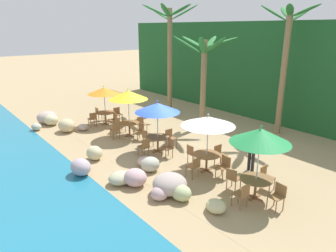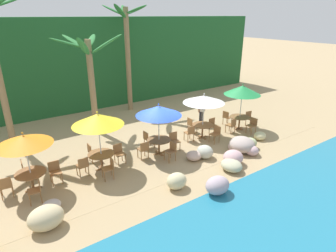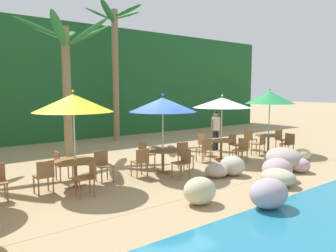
# 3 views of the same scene
# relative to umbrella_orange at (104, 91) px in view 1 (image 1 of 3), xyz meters

# --- Properties ---
(ground_plane) EXTENTS (120.00, 120.00, 0.00)m
(ground_plane) POSITION_rel_umbrella_orange_xyz_m (5.87, 0.13, -2.05)
(ground_plane) COLOR tan
(terrace_deck) EXTENTS (18.00, 5.20, 0.01)m
(terrace_deck) POSITION_rel_umbrella_orange_xyz_m (5.87, 0.13, -2.05)
(terrace_deck) COLOR tan
(terrace_deck) RESTS_ON ground
(foliage_backdrop) EXTENTS (28.00, 2.40, 6.00)m
(foliage_backdrop) POSITION_rel_umbrella_orange_xyz_m (5.87, 9.13, 0.95)
(foliage_backdrop) COLOR #1E5628
(foliage_backdrop) RESTS_ON ground
(rock_seawall) EXTENTS (14.00, 3.21, 0.76)m
(rock_seawall) POSITION_rel_umbrella_orange_xyz_m (4.19, -2.59, -1.74)
(rock_seawall) COLOR #B09E96
(rock_seawall) RESTS_ON ground
(umbrella_orange) EXTENTS (1.94, 1.94, 2.36)m
(umbrella_orange) POSITION_rel_umbrella_orange_xyz_m (0.00, 0.00, 0.00)
(umbrella_orange) COLOR silver
(umbrella_orange) RESTS_ON ground
(dining_table_orange) EXTENTS (1.10, 1.10, 0.74)m
(dining_table_orange) POSITION_rel_umbrella_orange_xyz_m (0.00, 0.00, -1.44)
(dining_table_orange) COLOR brown
(dining_table_orange) RESTS_ON ground
(chair_orange_seaward) EXTENTS (0.43, 0.44, 0.87)m
(chair_orange_seaward) POSITION_rel_umbrella_orange_xyz_m (0.85, 0.07, -1.54)
(chair_orange_seaward) COLOR olive
(chair_orange_seaward) RESTS_ON ground
(chair_orange_inland) EXTENTS (0.45, 0.44, 0.87)m
(chair_orange_inland) POSITION_rel_umbrella_orange_xyz_m (-0.05, 0.85, -1.54)
(chair_orange_inland) COLOR olive
(chair_orange_inland) RESTS_ON ground
(chair_orange_left) EXTENTS (0.45, 0.46, 0.87)m
(chair_orange_left) POSITION_rel_umbrella_orange_xyz_m (-0.85, -0.03, -1.54)
(chair_orange_left) COLOR olive
(chair_orange_left) RESTS_ON ground
(chair_orange_right) EXTENTS (0.46, 0.46, 0.87)m
(chair_orange_right) POSITION_rel_umbrella_orange_xyz_m (0.01, -0.85, -1.54)
(chair_orange_right) COLOR olive
(chair_orange_right) RESTS_ON ground
(umbrella_yellow) EXTENTS (2.07, 2.07, 2.60)m
(umbrella_yellow) POSITION_rel_umbrella_orange_xyz_m (2.73, -0.01, 0.20)
(umbrella_yellow) COLOR silver
(umbrella_yellow) RESTS_ON ground
(dining_table_yellow) EXTENTS (1.10, 1.10, 0.74)m
(dining_table_yellow) POSITION_rel_umbrella_orange_xyz_m (2.73, -0.01, -1.44)
(dining_table_yellow) COLOR brown
(dining_table_yellow) RESTS_ON ground
(chair_yellow_seaward) EXTENTS (0.43, 0.44, 0.87)m
(chair_yellow_seaward) POSITION_rel_umbrella_orange_xyz_m (3.57, 0.10, -1.54)
(chair_yellow_seaward) COLOR olive
(chair_yellow_seaward) RESTS_ON ground
(chair_yellow_inland) EXTENTS (0.43, 0.42, 0.87)m
(chair_yellow_inland) POSITION_rel_umbrella_orange_xyz_m (2.63, 0.84, -1.54)
(chair_yellow_inland) COLOR olive
(chair_yellow_inland) RESTS_ON ground
(chair_yellow_left) EXTENTS (0.44, 0.45, 0.87)m
(chair_yellow_left) POSITION_rel_umbrella_orange_xyz_m (1.88, -0.14, -1.54)
(chair_yellow_left) COLOR olive
(chair_yellow_left) RESTS_ON ground
(chair_yellow_right) EXTENTS (0.47, 0.47, 0.87)m
(chair_yellow_right) POSITION_rel_umbrella_orange_xyz_m (2.72, -0.87, -1.54)
(chair_yellow_right) COLOR olive
(chair_yellow_right) RESTS_ON ground
(umbrella_blue) EXTENTS (2.08, 2.08, 2.48)m
(umbrella_blue) POSITION_rel_umbrella_orange_xyz_m (5.49, -0.17, 0.09)
(umbrella_blue) COLOR silver
(umbrella_blue) RESTS_ON ground
(dining_table_blue) EXTENTS (1.10, 1.10, 0.74)m
(dining_table_blue) POSITION_rel_umbrella_orange_xyz_m (5.49, -0.17, -1.44)
(dining_table_blue) COLOR brown
(dining_table_blue) RESTS_ON ground
(chair_blue_seaward) EXTENTS (0.47, 0.48, 0.87)m
(chair_blue_seaward) POSITION_rel_umbrella_orange_xyz_m (6.35, -0.19, -1.54)
(chair_blue_seaward) COLOR olive
(chair_blue_seaward) RESTS_ON ground
(chair_blue_inland) EXTENTS (0.44, 0.43, 0.87)m
(chair_blue_inland) POSITION_rel_umbrella_orange_xyz_m (5.38, 0.67, -1.54)
(chair_blue_inland) COLOR olive
(chair_blue_inland) RESTS_ON ground
(chair_blue_left) EXTENTS (0.44, 0.44, 0.87)m
(chair_blue_left) POSITION_rel_umbrella_orange_xyz_m (4.64, -0.23, -1.54)
(chair_blue_left) COLOR olive
(chair_blue_left) RESTS_ON ground
(chair_blue_right) EXTENTS (0.44, 0.43, 0.87)m
(chair_blue_right) POSITION_rel_umbrella_orange_xyz_m (5.61, -1.02, -1.54)
(chair_blue_right) COLOR olive
(chair_blue_right) RESTS_ON ground
(umbrella_white) EXTENTS (2.14, 2.14, 2.44)m
(umbrella_white) POSITION_rel_umbrella_orange_xyz_m (8.41, 0.11, 0.08)
(umbrella_white) COLOR silver
(umbrella_white) RESTS_ON ground
(dining_table_white) EXTENTS (1.10, 1.10, 0.74)m
(dining_table_white) POSITION_rel_umbrella_orange_xyz_m (8.41, 0.11, -1.44)
(dining_table_white) COLOR brown
(dining_table_white) RESTS_ON ground
(chair_white_seaward) EXTENTS (0.42, 0.43, 0.87)m
(chair_white_seaward) POSITION_rel_umbrella_orange_xyz_m (9.26, 0.21, -1.54)
(chair_white_seaward) COLOR olive
(chair_white_seaward) RESTS_ON ground
(chair_white_inland) EXTENTS (0.44, 0.43, 0.87)m
(chair_white_inland) POSITION_rel_umbrella_orange_xyz_m (8.34, 0.97, -1.54)
(chair_white_inland) COLOR olive
(chair_white_inland) RESTS_ON ground
(chair_white_left) EXTENTS (0.46, 0.46, 0.87)m
(chair_white_left) POSITION_rel_umbrella_orange_xyz_m (7.56, 0.10, -1.54)
(chair_white_left) COLOR olive
(chair_white_left) RESTS_ON ground
(chair_white_right) EXTENTS (0.46, 0.45, 0.87)m
(chair_white_right) POSITION_rel_umbrella_orange_xyz_m (8.58, -0.72, -1.54)
(chair_white_right) COLOR olive
(chair_white_right) RESTS_ON ground
(umbrella_green) EXTENTS (2.00, 2.00, 2.64)m
(umbrella_green) POSITION_rel_umbrella_orange_xyz_m (10.98, -0.12, 0.23)
(umbrella_green) COLOR silver
(umbrella_green) RESTS_ON ground
(dining_table_green) EXTENTS (1.10, 1.10, 0.74)m
(dining_table_green) POSITION_rel_umbrella_orange_xyz_m (10.98, -0.12, -1.44)
(dining_table_green) COLOR brown
(dining_table_green) RESTS_ON ground
(chair_green_seaward) EXTENTS (0.46, 0.47, 0.87)m
(chair_green_seaward) POSITION_rel_umbrella_orange_xyz_m (11.84, -0.13, -1.54)
(chair_green_seaward) COLOR olive
(chair_green_seaward) RESTS_ON ground
(chair_green_inland) EXTENTS (0.47, 0.46, 0.87)m
(chair_green_inland) POSITION_rel_umbrella_orange_xyz_m (10.81, 0.71, -1.54)
(chair_green_inland) COLOR olive
(chair_green_inland) RESTS_ON ground
(chair_green_left) EXTENTS (0.48, 0.48, 0.87)m
(chair_green_left) POSITION_rel_umbrella_orange_xyz_m (10.15, -0.34, -1.54)
(chair_green_left) COLOR olive
(chair_green_left) RESTS_ON ground
(chair_green_right) EXTENTS (0.43, 0.43, 0.87)m
(chair_green_right) POSITION_rel_umbrella_orange_xyz_m (11.08, -0.97, -1.54)
(chair_green_right) COLOR olive
(chair_green_right) RESTS_ON ground
(palm_tree_nearest) EXTENTS (3.70, 3.73, 7.09)m
(palm_tree_nearest) POSITION_rel_umbrella_orange_xyz_m (-0.04, 5.05, 2.82)
(palm_tree_nearest) COLOR olive
(palm_tree_nearest) RESTS_ON ground
(palm_tree_second) EXTENTS (3.68, 3.36, 5.25)m
(palm_tree_second) POSITION_rel_umbrella_orange_xyz_m (4.09, 4.15, 1.56)
(palm_tree_second) COLOR olive
(palm_tree_second) RESTS_ON ground
(palm_tree_third) EXTENTS (2.80, 2.89, 6.76)m
(palm_tree_third) POSITION_rel_umbrella_orange_xyz_m (7.52, 6.63, 2.26)
(palm_tree_third) COLOR olive
(palm_tree_third) RESTS_ON ground
(waiter_in_white) EXTENTS (0.52, 0.38, 1.70)m
(waiter_in_white) POSITION_rel_umbrella_orange_xyz_m (9.55, 1.53, -1.07)
(waiter_in_white) COLOR #232328
(waiter_in_white) RESTS_ON ground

